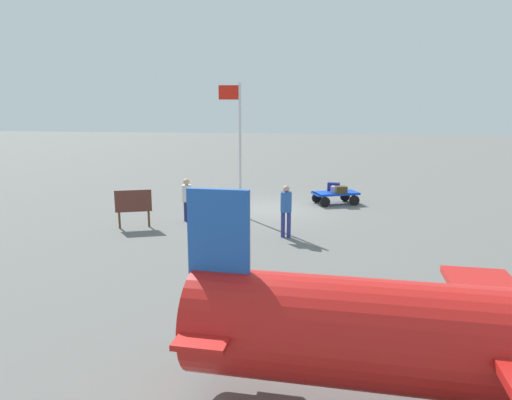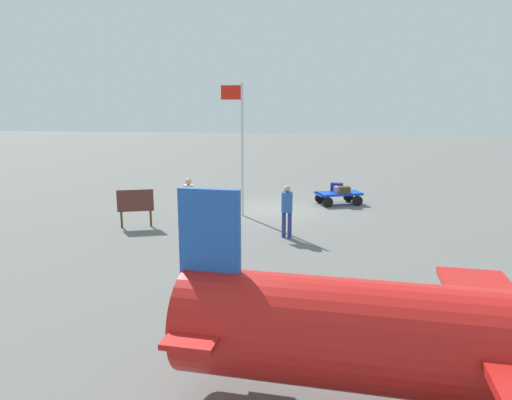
{
  "view_description": "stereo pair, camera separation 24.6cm",
  "coord_description": "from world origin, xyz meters",
  "px_view_note": "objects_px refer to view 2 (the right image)",
  "views": [
    {
      "loc": [
        -2.27,
        19.24,
        4.27
      ],
      "look_at": [
        -0.2,
        6.0,
        1.58
      ],
      "focal_mm": 32.22,
      "sensor_mm": 36.0,
      "label": 1
    },
    {
      "loc": [
        -2.51,
        19.2,
        4.27
      ],
      "look_at": [
        -0.2,
        6.0,
        1.58
      ],
      "focal_mm": 32.22,
      "sensor_mm": 36.0,
      "label": 2
    }
  ],
  "objects_px": {
    "luggage_cart": "(338,195)",
    "suitcase_dark": "(337,187)",
    "suitcase_olive": "(341,190)",
    "suitcase_maroon": "(344,190)",
    "worker_lead": "(287,207)",
    "flagpole": "(240,140)",
    "worker_trailing": "(189,196)",
    "signboard": "(135,203)"
  },
  "relations": [
    {
      "from": "luggage_cart",
      "to": "suitcase_maroon",
      "type": "relative_size",
      "value": 3.88
    },
    {
      "from": "luggage_cart",
      "to": "suitcase_olive",
      "type": "distance_m",
      "value": 0.33
    },
    {
      "from": "luggage_cart",
      "to": "suitcase_dark",
      "type": "xyz_separation_m",
      "value": [
        0.07,
        -0.35,
        0.33
      ]
    },
    {
      "from": "worker_lead",
      "to": "flagpole",
      "type": "relative_size",
      "value": 0.34
    },
    {
      "from": "luggage_cart",
      "to": "suitcase_olive",
      "type": "xyz_separation_m",
      "value": [
        -0.13,
        0.11,
        0.28
      ]
    },
    {
      "from": "suitcase_maroon",
      "to": "suitcase_dark",
      "type": "bearing_deg",
      "value": -59.92
    },
    {
      "from": "worker_trailing",
      "to": "flagpole",
      "type": "bearing_deg",
      "value": -143.46
    },
    {
      "from": "worker_lead",
      "to": "flagpole",
      "type": "bearing_deg",
      "value": -52.95
    },
    {
      "from": "luggage_cart",
      "to": "flagpole",
      "type": "relative_size",
      "value": 0.42
    },
    {
      "from": "suitcase_maroon",
      "to": "suitcase_olive",
      "type": "distance_m",
      "value": 0.16
    },
    {
      "from": "suitcase_olive",
      "to": "worker_trailing",
      "type": "distance_m",
      "value": 7.07
    },
    {
      "from": "suitcase_olive",
      "to": "flagpole",
      "type": "bearing_deg",
      "value": 34.95
    },
    {
      "from": "worker_trailing",
      "to": "flagpole",
      "type": "height_order",
      "value": "flagpole"
    },
    {
      "from": "worker_trailing",
      "to": "flagpole",
      "type": "distance_m",
      "value": 3.0
    },
    {
      "from": "suitcase_olive",
      "to": "worker_trailing",
      "type": "xyz_separation_m",
      "value": [
        5.75,
        4.1,
        0.29
      ]
    },
    {
      "from": "suitcase_maroon",
      "to": "signboard",
      "type": "distance_m",
      "value": 9.11
    },
    {
      "from": "suitcase_maroon",
      "to": "suitcase_olive",
      "type": "height_order",
      "value": "suitcase_maroon"
    },
    {
      "from": "worker_lead",
      "to": "luggage_cart",
      "type": "bearing_deg",
      "value": -106.33
    },
    {
      "from": "luggage_cart",
      "to": "suitcase_dark",
      "type": "relative_size",
      "value": 3.86
    },
    {
      "from": "suitcase_olive",
      "to": "suitcase_dark",
      "type": "relative_size",
      "value": 1.2
    },
    {
      "from": "flagpole",
      "to": "signboard",
      "type": "height_order",
      "value": "flagpole"
    },
    {
      "from": "suitcase_maroon",
      "to": "signboard",
      "type": "height_order",
      "value": "signboard"
    },
    {
      "from": "signboard",
      "to": "suitcase_olive",
      "type": "bearing_deg",
      "value": -144.66
    },
    {
      "from": "luggage_cart",
      "to": "suitcase_dark",
      "type": "bearing_deg",
      "value": -79.39
    },
    {
      "from": "worker_trailing",
      "to": "flagpole",
      "type": "relative_size",
      "value": 0.32
    },
    {
      "from": "flagpole",
      "to": "suitcase_dark",
      "type": "bearing_deg",
      "value": -139.47
    },
    {
      "from": "suitcase_maroon",
      "to": "suitcase_dark",
      "type": "distance_m",
      "value": 0.64
    },
    {
      "from": "signboard",
      "to": "suitcase_dark",
      "type": "bearing_deg",
      "value": -141.62
    },
    {
      "from": "worker_trailing",
      "to": "signboard",
      "type": "bearing_deg",
      "value": 34.99
    },
    {
      "from": "suitcase_maroon",
      "to": "suitcase_olive",
      "type": "relative_size",
      "value": 0.83
    },
    {
      "from": "suitcase_maroon",
      "to": "worker_trailing",
      "type": "distance_m",
      "value": 7.11
    },
    {
      "from": "luggage_cart",
      "to": "worker_trailing",
      "type": "relative_size",
      "value": 1.33
    },
    {
      "from": "signboard",
      "to": "luggage_cart",
      "type": "bearing_deg",
      "value": -143.62
    },
    {
      "from": "worker_trailing",
      "to": "worker_lead",
      "type": "bearing_deg",
      "value": 157.86
    },
    {
      "from": "suitcase_dark",
      "to": "flagpole",
      "type": "distance_m",
      "value": 5.52
    },
    {
      "from": "worker_trailing",
      "to": "suitcase_olive",
      "type": "bearing_deg",
      "value": -144.56
    },
    {
      "from": "luggage_cart",
      "to": "suitcase_maroon",
      "type": "distance_m",
      "value": 0.44
    },
    {
      "from": "luggage_cart",
      "to": "worker_lead",
      "type": "distance_m",
      "value": 6.07
    },
    {
      "from": "luggage_cart",
      "to": "suitcase_dark",
      "type": "height_order",
      "value": "suitcase_dark"
    },
    {
      "from": "worker_lead",
      "to": "suitcase_dark",
      "type": "bearing_deg",
      "value": -104.88
    },
    {
      "from": "worker_trailing",
      "to": "signboard",
      "type": "xyz_separation_m",
      "value": [
        1.64,
        1.15,
        -0.07
      ]
    },
    {
      "from": "luggage_cart",
      "to": "worker_trailing",
      "type": "bearing_deg",
      "value": 36.77
    }
  ]
}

